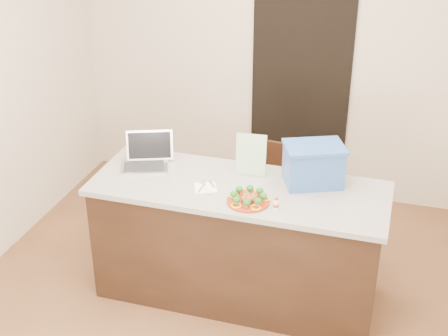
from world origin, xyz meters
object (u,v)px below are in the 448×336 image
(plate, at_px, (248,201))
(laptop, at_px, (147,156))
(island, at_px, (238,241))
(yogurt_bottle, at_px, (276,204))
(blue_box, at_px, (313,164))
(chair, at_px, (279,188))
(napkin, at_px, (205,188))

(plate, height_order, laptop, laptop)
(island, relative_size, yogurt_bottle, 26.49)
(blue_box, relative_size, chair, 0.56)
(island, relative_size, plate, 7.26)
(plate, relative_size, blue_box, 0.59)
(plate, bearing_deg, napkin, 162.38)
(yogurt_bottle, xyz_separation_m, laptop, (-1.05, 0.35, 0.03))
(napkin, xyz_separation_m, blue_box, (0.69, 0.28, 0.14))
(yogurt_bottle, height_order, blue_box, blue_box)
(plate, xyz_separation_m, chair, (0.00, 1.01, -0.44))
(plate, relative_size, chair, 0.33)
(napkin, height_order, blue_box, blue_box)
(chair, bearing_deg, island, -92.38)
(laptop, bearing_deg, chair, 17.65)
(island, bearing_deg, laptop, 170.38)
(island, distance_m, blue_box, 0.79)
(island, bearing_deg, napkin, -156.08)
(napkin, bearing_deg, blue_box, 22.25)
(yogurt_bottle, distance_m, laptop, 1.10)
(island, relative_size, blue_box, 4.29)
(island, height_order, plate, plate)
(island, height_order, laptop, laptop)
(island, xyz_separation_m, plate, (0.12, -0.20, 0.47))
(yogurt_bottle, height_order, chair, yogurt_bottle)
(plate, bearing_deg, chair, 89.96)
(yogurt_bottle, bearing_deg, laptop, 161.63)
(chair, bearing_deg, blue_box, -54.07)
(napkin, bearing_deg, chair, 69.83)
(blue_box, xyz_separation_m, chair, (-0.36, 0.62, -0.58))
(island, xyz_separation_m, napkin, (-0.21, -0.09, 0.46))
(yogurt_bottle, relative_size, laptop, 0.19)
(yogurt_bottle, bearing_deg, island, 144.45)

